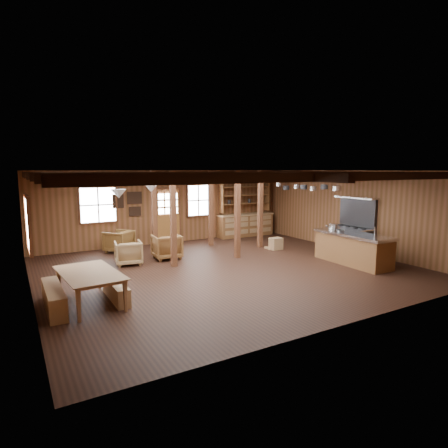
{
  "coord_description": "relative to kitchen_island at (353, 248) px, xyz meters",
  "views": [
    {
      "loc": [
        -5.29,
        -9.05,
        2.83
      ],
      "look_at": [
        0.51,
        1.02,
        1.13
      ],
      "focal_mm": 30.0,
      "sensor_mm": 36.0,
      "label": 1
    }
  ],
  "objects": [
    {
      "name": "counter_pot",
      "position": [
        0.07,
        0.87,
        0.55
      ],
      "size": [
        0.29,
        0.29,
        0.18
      ],
      "primitive_type": "cylinder",
      "color": "silver",
      "rests_on": "kitchen_island"
    },
    {
      "name": "window_left",
      "position": [
        -8.56,
        1.91,
        1.12
      ],
      "size": [
        0.14,
        1.24,
        1.32
      ],
      "color": "white",
      "rests_on": "wall_back"
    },
    {
      "name": "bench_aisle",
      "position": [
        -7.0,
        0.4,
        -0.28
      ],
      "size": [
        0.27,
        1.44,
        0.4
      ],
      "primitive_type": "cube",
      "color": "#9C7447",
      "rests_on": "floor"
    },
    {
      "name": "kitchen_island",
      "position": [
        0.0,
        0.0,
        0.0
      ],
      "size": [
        0.96,
        2.53,
        1.2
      ],
      "rotation": [
        0.0,
        0.0,
        -0.03
      ],
      "color": "brown",
      "rests_on": "floor"
    },
    {
      "name": "bowl",
      "position": [
        -0.14,
        0.39,
        0.49
      ],
      "size": [
        0.34,
        0.34,
        0.06
      ],
      "primitive_type": "imported",
      "rotation": [
        0.0,
        0.0,
        -0.34
      ],
      "color": "silver",
      "rests_on": "kitchen_island"
    },
    {
      "name": "notice_boards",
      "position": [
        -5.1,
        5.87,
        1.16
      ],
      "size": [
        1.08,
        0.03,
        0.9
      ],
      "color": "beige",
      "rests_on": "wall_back"
    },
    {
      "name": "pot_rack",
      "position": [
        -0.43,
        1.68,
        1.81
      ],
      "size": [
        0.35,
        3.0,
        0.44
      ],
      "color": "#2A2A2C",
      "rests_on": "ceiling"
    },
    {
      "name": "armchair_a",
      "position": [
        -5.7,
        5.14,
        -0.1
      ],
      "size": [
        1.16,
        1.16,
        0.76
      ],
      "primitive_type": "imported",
      "rotation": [
        0.0,
        0.0,
        3.84
      ],
      "color": "brown",
      "rests_on": "floor"
    },
    {
      "name": "room",
      "position": [
        -3.6,
        1.41,
        0.92
      ],
      "size": [
        10.04,
        9.04,
        2.84
      ],
      "color": "black",
      "rests_on": "ground"
    },
    {
      "name": "dining_table",
      "position": [
        -7.5,
        0.4,
        -0.13
      ],
      "size": [
        1.25,
        2.04,
        0.69
      ],
      "primitive_type": "imported",
      "rotation": [
        0.0,
        0.0,
        1.65
      ],
      "color": "#8E6440",
      "rests_on": "floor"
    },
    {
      "name": "window_back_right",
      "position": [
        -2.3,
        5.87,
        1.12
      ],
      "size": [
        1.02,
        0.06,
        1.32
      ],
      "color": "white",
      "rests_on": "wall_back"
    },
    {
      "name": "commercial_range",
      "position": [
        1.05,
        0.99,
        0.15
      ],
      "size": [
        0.8,
        1.56,
        1.92
      ],
      "color": "#2A2A2C",
      "rests_on": "floor"
    },
    {
      "name": "back_counter",
      "position": [
        -0.2,
        5.61,
        0.12
      ],
      "size": [
        2.55,
        0.6,
        2.45
      ],
      "color": "brown",
      "rests_on": "floor"
    },
    {
      "name": "bench_wall",
      "position": [
        -8.25,
        0.4,
        -0.24
      ],
      "size": [
        0.32,
        1.73,
        0.48
      ],
      "primitive_type": "cube",
      "color": "#9C7447",
      "rests_on": "floor"
    },
    {
      "name": "step_stool",
      "position": [
        -0.76,
        2.76,
        -0.27
      ],
      "size": [
        0.48,
        0.34,
        0.42
      ],
      "primitive_type": "cube",
      "rotation": [
        0.0,
        0.0,
        0.01
      ],
      "color": "#9C7447",
      "rests_on": "floor"
    },
    {
      "name": "timber_posts",
      "position": [
        -3.08,
        3.49,
        0.92
      ],
      "size": [
        3.95,
        2.35,
        2.8
      ],
      "color": "#402312",
      "rests_on": "floor"
    },
    {
      "name": "pendant_lamps",
      "position": [
        -5.85,
        2.41,
        1.77
      ],
      "size": [
        1.86,
        2.36,
        0.66
      ],
      "color": "#2A2A2C",
      "rests_on": "ceiling"
    },
    {
      "name": "armchair_b",
      "position": [
        -4.63,
        3.41,
        -0.09
      ],
      "size": [
        0.9,
        0.92,
        0.78
      ],
      "primitive_type": "imported",
      "rotation": [
        0.0,
        0.0,
        3.07
      ],
      "color": "brown",
      "rests_on": "floor"
    },
    {
      "name": "back_door",
      "position": [
        -3.6,
        5.86,
        0.4
      ],
      "size": [
        1.02,
        0.08,
        2.15
      ],
      "color": "brown",
      "rests_on": "floor"
    },
    {
      "name": "ceiling_joists",
      "position": [
        -3.6,
        1.59,
        2.2
      ],
      "size": [
        9.8,
        8.82,
        0.18
      ],
      "color": "black",
      "rests_on": "ceiling"
    },
    {
      "name": "armchair_c",
      "position": [
        -5.91,
        3.28,
        -0.12
      ],
      "size": [
        0.88,
        0.89,
        0.71
      ],
      "primitive_type": "imported",
      "rotation": [
        0.0,
        0.0,
        2.98
      ],
      "color": "olive",
      "rests_on": "floor"
    },
    {
      "name": "window_back_left",
      "position": [
        -6.2,
        5.87,
        1.12
      ],
      "size": [
        1.32,
        0.06,
        1.32
      ],
      "color": "white",
      "rests_on": "wall_back"
    }
  ]
}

